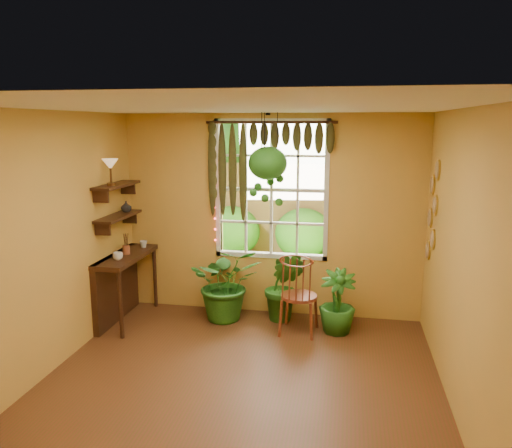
{
  "coord_description": "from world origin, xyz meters",
  "views": [
    {
      "loc": [
        1.0,
        -4.24,
        2.56
      ],
      "look_at": [
        -0.0,
        1.15,
        1.46
      ],
      "focal_mm": 35.0,
      "sensor_mm": 36.0,
      "label": 1
    }
  ],
  "objects": [
    {
      "name": "floor",
      "position": [
        0.0,
        0.0,
        0.0
      ],
      "size": [
        4.5,
        4.5,
        0.0
      ],
      "primitive_type": "plane",
      "color": "#5B2C1A",
      "rests_on": "ground"
    },
    {
      "name": "ceiling",
      "position": [
        0.0,
        0.0,
        2.7
      ],
      "size": [
        4.5,
        4.5,
        0.0
      ],
      "primitive_type": "plane",
      "rotation": [
        3.14,
        0.0,
        0.0
      ],
      "color": "white",
      "rests_on": "wall_back"
    },
    {
      "name": "wall_back",
      "position": [
        0.0,
        2.25,
        1.35
      ],
      "size": [
        4.0,
        0.0,
        4.0
      ],
      "primitive_type": "plane",
      "rotation": [
        1.57,
        0.0,
        0.0
      ],
      "color": "gold",
      "rests_on": "floor"
    },
    {
      "name": "wall_left",
      "position": [
        -2.0,
        0.0,
        1.35
      ],
      "size": [
        0.0,
        4.5,
        4.5
      ],
      "primitive_type": "plane",
      "rotation": [
        1.57,
        0.0,
        1.57
      ],
      "color": "gold",
      "rests_on": "floor"
    },
    {
      "name": "wall_right",
      "position": [
        2.0,
        0.0,
        1.35
      ],
      "size": [
        0.0,
        4.5,
        4.5
      ],
      "primitive_type": "plane",
      "rotation": [
        1.57,
        0.0,
        -1.57
      ],
      "color": "gold",
      "rests_on": "floor"
    },
    {
      "name": "window",
      "position": [
        0.0,
        2.28,
        1.7
      ],
      "size": [
        1.52,
        0.1,
        1.86
      ],
      "color": "silver",
      "rests_on": "wall_back"
    },
    {
      "name": "valance_vine",
      "position": [
        -0.08,
        2.16,
        2.28
      ],
      "size": [
        1.7,
        0.12,
        1.1
      ],
      "color": "#331A0D",
      "rests_on": "window"
    },
    {
      "name": "string_lights",
      "position": [
        -0.76,
        2.19,
        1.75
      ],
      "size": [
        0.03,
        0.03,
        1.54
      ],
      "primitive_type": null,
      "color": "#FF2633",
      "rests_on": "window"
    },
    {
      "name": "wall_plates",
      "position": [
        1.98,
        1.79,
        1.55
      ],
      "size": [
        0.04,
        0.32,
        1.1
      ],
      "primitive_type": null,
      "color": "beige",
      "rests_on": "wall_right"
    },
    {
      "name": "counter_ledge",
      "position": [
        -1.91,
        1.6,
        0.55
      ],
      "size": [
        0.4,
        1.2,
        0.9
      ],
      "color": "#331A0D",
      "rests_on": "floor"
    },
    {
      "name": "shelf_lower",
      "position": [
        -1.88,
        1.6,
        1.4
      ],
      "size": [
        0.25,
        0.9,
        0.04
      ],
      "primitive_type": "cube",
      "color": "#331A0D",
      "rests_on": "wall_left"
    },
    {
      "name": "shelf_upper",
      "position": [
        -1.88,
        1.6,
        1.8
      ],
      "size": [
        0.25,
        0.9,
        0.04
      ],
      "primitive_type": "cube",
      "color": "#331A0D",
      "rests_on": "wall_left"
    },
    {
      "name": "backyard",
      "position": [
        0.24,
        6.87,
        1.28
      ],
      "size": [
        14.0,
        10.0,
        12.0
      ],
      "color": "#2F5B1A",
      "rests_on": "ground"
    },
    {
      "name": "windsor_chair",
      "position": [
        0.45,
        1.59,
        0.35
      ],
      "size": [
        0.49,
        0.51,
        1.2
      ],
      "rotation": [
        0.0,
        0.0,
        -0.09
      ],
      "color": "brown",
      "rests_on": "floor"
    },
    {
      "name": "potted_plant_left",
      "position": [
        -0.53,
        1.88,
        0.5
      ],
      "size": [
        1.08,
        0.99,
        1.01
      ],
      "primitive_type": "imported",
      "rotation": [
        0.0,
        0.0,
        0.26
      ],
      "color": "#144A13",
      "rests_on": "floor"
    },
    {
      "name": "potted_plant_mid",
      "position": [
        0.23,
        1.96,
        0.47
      ],
      "size": [
        0.57,
        0.49,
        0.95
      ],
      "primitive_type": "imported",
      "rotation": [
        0.0,
        0.0,
        -0.13
      ],
      "color": "#144A13",
      "rests_on": "floor"
    },
    {
      "name": "potted_plant_right",
      "position": [
        0.92,
        1.71,
        0.4
      ],
      "size": [
        0.48,
        0.48,
        0.8
      ],
      "primitive_type": "imported",
      "rotation": [
        0.0,
        0.0,
        0.07
      ],
      "color": "#144A13",
      "rests_on": "floor"
    },
    {
      "name": "hanging_basket",
      "position": [
        -0.01,
        2.0,
        2.02
      ],
      "size": [
        0.49,
        0.49,
        1.18
      ],
      "color": "black",
      "rests_on": "ceiling"
    },
    {
      "name": "cup_a",
      "position": [
        -1.78,
        1.33,
        0.95
      ],
      "size": [
        0.13,
        0.13,
        0.1
      ],
      "primitive_type": "imported",
      "rotation": [
        0.0,
        0.0,
        0.04
      ],
      "color": "silver",
      "rests_on": "counter_ledge"
    },
    {
      "name": "cup_b",
      "position": [
        -1.72,
        1.99,
        0.95
      ],
      "size": [
        0.11,
        0.11,
        0.09
      ],
      "primitive_type": "imported",
      "rotation": [
        0.0,
        0.0,
        -0.07
      ],
      "color": "beige",
      "rests_on": "counter_ledge"
    },
    {
      "name": "brush_jar",
      "position": [
        -1.8,
        1.62,
        1.04
      ],
      "size": [
        0.09,
        0.09,
        0.35
      ],
      "color": "brown",
      "rests_on": "counter_ledge"
    },
    {
      "name": "shelf_vase",
      "position": [
        -1.87,
        1.83,
        1.49
      ],
      "size": [
        0.16,
        0.16,
        0.14
      ],
      "primitive_type": "imported",
      "rotation": [
        0.0,
        0.0,
        0.22
      ],
      "color": "#B2AD99",
      "rests_on": "shelf_lower"
    },
    {
      "name": "tiffany_lamp",
      "position": [
        -1.86,
        1.43,
        2.06
      ],
      "size": [
        0.2,
        0.2,
        0.33
      ],
      "color": "#573418",
      "rests_on": "shelf_upper"
    }
  ]
}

